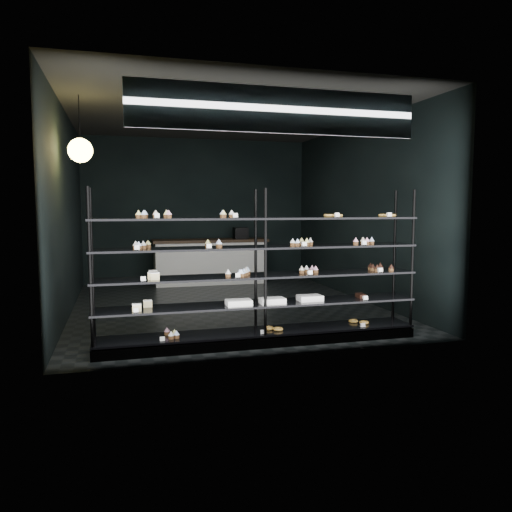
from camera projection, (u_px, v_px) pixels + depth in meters
name	position (u px, v px, depth m)	size (l,w,h in m)	color
room	(224.00, 212.00, 8.40)	(5.01, 6.01, 3.20)	black
display_shelf	(259.00, 293.00, 6.13)	(4.00, 0.50, 1.91)	black
signage	(278.00, 110.00, 5.48)	(3.30, 0.05, 0.50)	#0E0C3D
pendant_lamp	(80.00, 150.00, 6.72)	(0.33, 0.33, 0.89)	black
service_counter	(211.00, 261.00, 10.97)	(2.51, 0.65, 1.23)	silver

